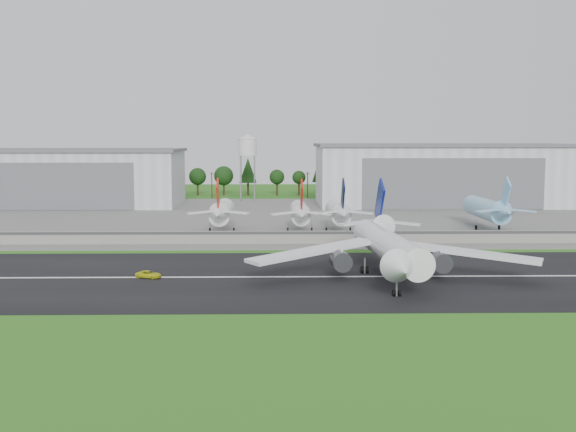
{
  "coord_description": "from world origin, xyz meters",
  "views": [
    {
      "loc": [
        6.55,
        -130.82,
        27.5
      ],
      "look_at": [
        9.87,
        40.0,
        9.0
      ],
      "focal_mm": 45.0,
      "sensor_mm": 36.0,
      "label": 1
    }
  ],
  "objects_px": {
    "ground_vehicle": "(149,274)",
    "parked_jet_red_b": "(300,213)",
    "parked_jet_skyblue": "(489,209)",
    "main_airliner": "(389,253)",
    "parked_jet_navy": "(339,212)",
    "parked_jet_red_a": "(221,212)"
  },
  "relations": [
    {
      "from": "parked_jet_red_b",
      "to": "parked_jet_skyblue",
      "type": "bearing_deg",
      "value": 5.1
    },
    {
      "from": "ground_vehicle",
      "to": "main_airliner",
      "type": "bearing_deg",
      "value": -69.99
    },
    {
      "from": "main_airliner",
      "to": "ground_vehicle",
      "type": "bearing_deg",
      "value": -4.15
    },
    {
      "from": "parked_jet_red_a",
      "to": "parked_jet_skyblue",
      "type": "xyz_separation_m",
      "value": [
        79.44,
        5.02,
        0.08
      ]
    },
    {
      "from": "main_airliner",
      "to": "parked_jet_red_b",
      "type": "bearing_deg",
      "value": -81.57
    },
    {
      "from": "parked_jet_red_a",
      "to": "parked_jet_navy",
      "type": "relative_size",
      "value": 1.0
    },
    {
      "from": "main_airliner",
      "to": "parked_jet_red_b",
      "type": "height_order",
      "value": "main_airliner"
    },
    {
      "from": "ground_vehicle",
      "to": "parked_jet_skyblue",
      "type": "bearing_deg",
      "value": -31.07
    },
    {
      "from": "parked_jet_skyblue",
      "to": "parked_jet_navy",
      "type": "bearing_deg",
      "value": -173.67
    },
    {
      "from": "ground_vehicle",
      "to": "parked_jet_red_b",
      "type": "xyz_separation_m",
      "value": [
        32.22,
        67.09,
        5.21
      ]
    },
    {
      "from": "parked_jet_red_b",
      "to": "parked_jet_navy",
      "type": "height_order",
      "value": "parked_jet_navy"
    },
    {
      "from": "ground_vehicle",
      "to": "parked_jet_skyblue",
      "type": "distance_m",
      "value": 114.64
    },
    {
      "from": "ground_vehicle",
      "to": "parked_jet_red_b",
      "type": "relative_size",
      "value": 0.16
    },
    {
      "from": "parked_jet_red_b",
      "to": "ground_vehicle",
      "type": "bearing_deg",
      "value": -115.65
    },
    {
      "from": "main_airliner",
      "to": "ground_vehicle",
      "type": "relative_size",
      "value": 11.58
    },
    {
      "from": "parked_jet_red_b",
      "to": "parked_jet_navy",
      "type": "bearing_deg",
      "value": 0.13
    },
    {
      "from": "parked_jet_red_b",
      "to": "parked_jet_skyblue",
      "type": "relative_size",
      "value": 0.84
    },
    {
      "from": "main_airliner",
      "to": "parked_jet_skyblue",
      "type": "bearing_deg",
      "value": -124.28
    },
    {
      "from": "main_airliner",
      "to": "parked_jet_skyblue",
      "type": "height_order",
      "value": "main_airliner"
    },
    {
      "from": "main_airliner",
      "to": "parked_jet_skyblue",
      "type": "relative_size",
      "value": 1.59
    },
    {
      "from": "ground_vehicle",
      "to": "parked_jet_red_a",
      "type": "xyz_separation_m",
      "value": [
        9.47,
        67.13,
        5.48
      ]
    },
    {
      "from": "parked_jet_red_a",
      "to": "parked_jet_navy",
      "type": "distance_m",
      "value": 34.04
    }
  ]
}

